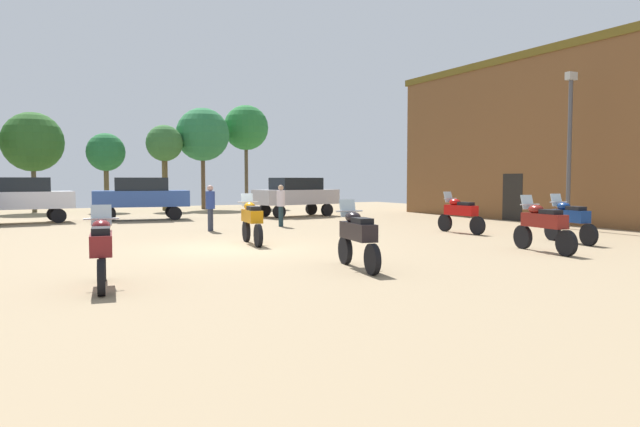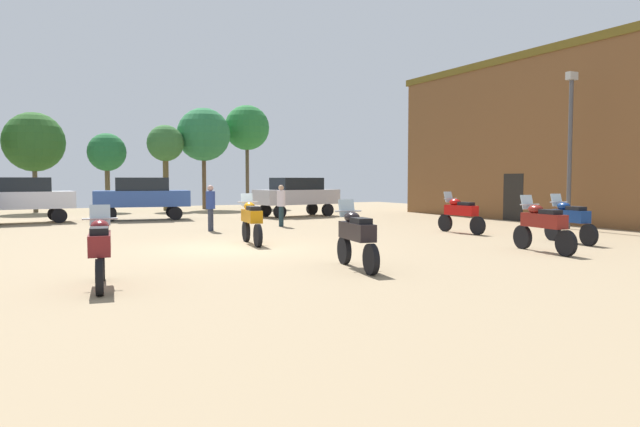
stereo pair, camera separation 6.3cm
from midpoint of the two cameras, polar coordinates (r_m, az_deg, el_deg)
name	(u,v)px [view 1 (the left image)]	position (r m, az deg, el deg)	size (l,w,h in m)	color
ground_plane	(233,248)	(16.20, -8.76, -3.45)	(44.00, 52.00, 0.02)	#927D5D
brick_building	(576,138)	(29.68, 24.00, 6.84)	(6.12, 18.59, 7.71)	brown
motorcycle_2	(252,220)	(17.01, -6.91, -0.60)	(0.64, 2.17, 1.49)	black
motorcycle_4	(460,213)	(21.04, 13.68, 0.07)	(0.62, 2.22, 1.47)	black
motorcycle_5	(569,219)	(18.77, 23.46, -0.51)	(0.72, 2.17, 1.47)	black
motorcycle_6	(101,248)	(10.84, -21.06, -3.20)	(0.64, 2.09, 1.44)	black
motorcycle_7	(357,235)	(12.23, 3.60, -2.19)	(0.69, 2.17, 1.47)	black
motorcycle_8	(543,224)	(16.11, 21.18, -1.01)	(0.67, 2.28, 1.49)	black
car_2	(19,197)	(28.14, -27.80, 1.50)	(4.41, 2.07, 2.00)	black
car_3	(141,195)	(28.34, -17.41, 1.75)	(4.51, 2.38, 2.00)	black
car_4	(296,194)	(29.69, -2.45, 1.97)	(4.50, 2.36, 2.00)	black
person_1	(210,204)	(21.56, -10.93, 0.89)	(0.48, 0.48, 1.70)	#2F3545
person_3	(281,202)	(23.33, -3.99, 1.12)	(0.48, 0.48, 1.69)	#1F353D
tree_2	(246,128)	(39.89, -7.41, 8.42)	(3.06, 3.06, 6.97)	#4C4130
tree_3	(203,135)	(37.90, -11.64, 7.67)	(3.40, 3.40, 6.50)	brown
tree_4	(106,153)	(36.57, -20.57, 5.67)	(2.25, 2.25, 4.67)	brown
tree_6	(33,142)	(37.28, -26.70, 6.36)	(3.43, 3.43, 5.80)	brown
tree_9	(164,145)	(36.67, -15.26, 6.63)	(2.22, 2.22, 5.25)	brown
lamp_post	(570,141)	(24.17, 23.49, 6.62)	(0.44, 0.24, 6.00)	#47474C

